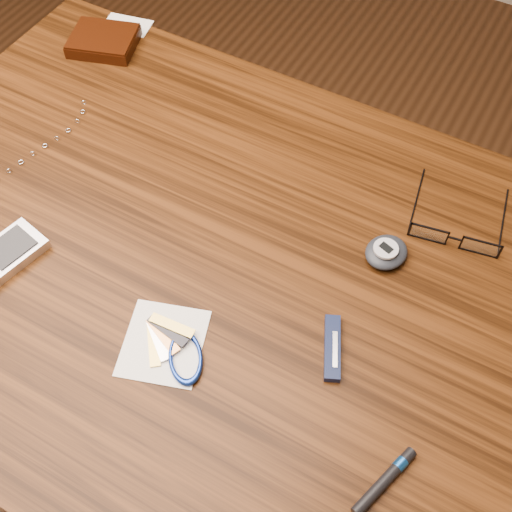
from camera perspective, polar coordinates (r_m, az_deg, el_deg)
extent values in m
plane|color=#472814|center=(1.48, -2.18, -16.90)|extent=(3.80, 3.80, 0.00)
cube|color=#3C1D09|center=(0.81, -3.82, -1.15)|extent=(1.00, 0.70, 0.03)
cylinder|color=#4C2814|center=(1.43, -12.22, 6.81)|extent=(0.05, 0.05, 0.71)
cube|color=black|center=(1.10, -13.38, 18.04)|extent=(0.12, 0.11, 0.02)
cube|color=black|center=(1.09, -13.50, 18.49)|extent=(0.12, 0.11, 0.00)
cube|color=white|center=(1.14, -11.39, 19.49)|extent=(0.09, 0.06, 0.00)
cube|color=black|center=(0.83, 15.09, 1.92)|extent=(0.05, 0.01, 0.03)
cube|color=white|center=(0.83, 15.09, 1.92)|extent=(0.04, 0.01, 0.02)
cylinder|color=black|center=(0.87, 14.06, 4.81)|extent=(0.02, 0.11, 0.00)
cube|color=black|center=(0.84, 19.30, 0.74)|extent=(0.05, 0.01, 0.03)
cube|color=white|center=(0.84, 19.30, 0.74)|extent=(0.04, 0.01, 0.02)
cylinder|color=black|center=(0.89, 21.09, 2.80)|extent=(0.02, 0.11, 0.00)
cube|color=black|center=(0.83, 17.27, 1.48)|extent=(0.02, 0.00, 0.00)
torus|color=silver|center=(0.94, -21.10, 7.07)|extent=(0.01, 0.01, 0.01)
torus|color=silver|center=(0.95, -20.17, 7.84)|extent=(0.01, 0.01, 0.00)
torus|color=silver|center=(0.95, -19.23, 8.59)|extent=(0.01, 0.01, 0.01)
torus|color=silver|center=(0.96, -18.25, 9.29)|extent=(0.01, 0.01, 0.00)
torus|color=silver|center=(0.97, -17.27, 9.96)|extent=(0.01, 0.00, 0.01)
torus|color=silver|center=(0.97, -16.35, 10.67)|extent=(0.01, 0.01, 0.00)
torus|color=silver|center=(0.98, -15.60, 11.46)|extent=(0.01, 0.00, 0.01)
torus|color=silver|center=(0.99, -15.16, 12.28)|extent=(0.01, 0.01, 0.00)
torus|color=silver|center=(1.01, -15.05, 13.05)|extent=(0.01, 0.01, 0.01)
cube|color=silver|center=(0.85, -21.58, -0.10)|extent=(0.08, 0.11, 0.01)
cube|color=black|center=(0.84, -21.07, 0.75)|extent=(0.05, 0.06, 0.00)
ellipsoid|color=#1E222A|center=(0.80, 11.50, 0.33)|extent=(0.06, 0.07, 0.02)
cylinder|color=#ACAEB4|center=(0.79, 11.47, 0.64)|extent=(0.03, 0.03, 0.00)
cube|color=black|center=(0.79, 11.50, 0.74)|extent=(0.02, 0.01, 0.00)
cube|color=white|center=(0.74, -8.22, -7.65)|extent=(0.12, 0.12, 0.00)
torus|color=navy|center=(0.73, -6.28, -8.96)|extent=(0.08, 0.08, 0.01)
cube|color=olive|center=(0.74, -9.08, -7.78)|extent=(0.04, 0.05, 0.00)
cube|color=silver|center=(0.74, -8.68, -7.37)|extent=(0.05, 0.04, 0.00)
cube|color=#A76F3B|center=(0.74, -8.27, -6.96)|extent=(0.06, 0.03, 0.00)
cube|color=black|center=(0.74, -7.87, -6.55)|extent=(0.06, 0.02, 0.00)
cube|color=olive|center=(0.74, -7.47, -6.14)|extent=(0.06, 0.02, 0.00)
cube|color=black|center=(0.73, 6.80, -8.10)|extent=(0.05, 0.08, 0.01)
cube|color=#B7B7BB|center=(0.73, 7.05, -8.23)|extent=(0.02, 0.04, 0.00)
cylinder|color=black|center=(0.69, 11.34, -19.04)|extent=(0.04, 0.09, 0.01)
cylinder|color=#144992|center=(0.69, 12.68, -17.62)|extent=(0.02, 0.01, 0.01)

